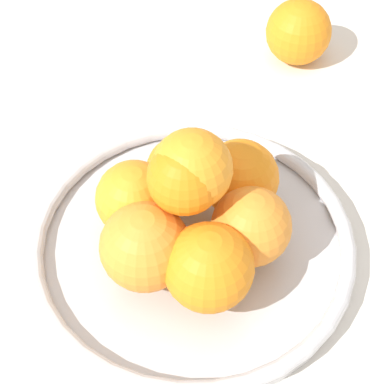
% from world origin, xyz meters
% --- Properties ---
extents(ground_plane, '(4.00, 4.00, 0.00)m').
position_xyz_m(ground_plane, '(0.00, 0.00, 0.00)').
color(ground_plane, silver).
extents(fruit_bowl, '(0.31, 0.31, 0.03)m').
position_xyz_m(fruit_bowl, '(0.00, 0.00, 0.01)').
color(fruit_bowl, silver).
rests_on(fruit_bowl, ground_plane).
extents(orange_pile, '(0.18, 0.19, 0.13)m').
position_xyz_m(orange_pile, '(-0.00, 0.00, 0.08)').
color(orange_pile, orange).
rests_on(orange_pile, fruit_bowl).
extents(stray_orange, '(0.08, 0.08, 0.08)m').
position_xyz_m(stray_orange, '(0.08, -0.32, 0.04)').
color(stray_orange, orange).
rests_on(stray_orange, ground_plane).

